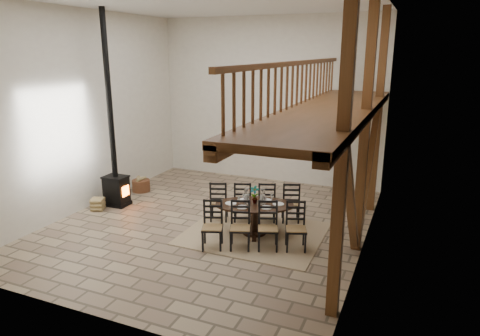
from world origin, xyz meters
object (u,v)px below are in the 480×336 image
at_px(log_stack, 98,204).
at_px(log_basket, 141,185).
at_px(wood_stove, 114,164).
at_px(dining_table, 254,219).

bearing_deg(log_stack, log_basket, 86.69).
bearing_deg(wood_stove, log_stack, -114.01).
height_order(wood_stove, log_stack, wood_stove).
height_order(log_basket, log_stack, log_basket).
height_order(dining_table, log_stack, dining_table).
relative_size(dining_table, log_stack, 6.53).
bearing_deg(log_basket, log_stack, -93.31).
bearing_deg(wood_stove, dining_table, -5.19).
distance_m(dining_table, wood_stove, 4.13).
bearing_deg(log_stack, dining_table, 2.50).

